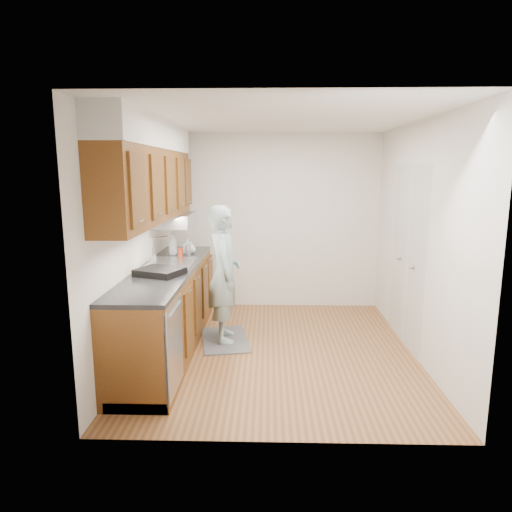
{
  "coord_description": "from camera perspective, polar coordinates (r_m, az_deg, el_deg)",
  "views": [
    {
      "loc": [
        -0.09,
        -4.81,
        1.98
      ],
      "look_at": [
        -0.23,
        0.25,
        1.03
      ],
      "focal_mm": 32.0,
      "sensor_mm": 36.0,
      "label": 1
    }
  ],
  "objects": [
    {
      "name": "ceiling",
      "position": [
        4.84,
        2.76,
        16.8
      ],
      "size": [
        3.5,
        3.5,
        0.0
      ],
      "primitive_type": "plane",
      "rotation": [
        3.14,
        0.0,
        0.0
      ],
      "color": "white",
      "rests_on": "wall_left"
    },
    {
      "name": "upper_cabinets",
      "position": [
        5.02,
        -12.94,
        10.03
      ],
      "size": [
        0.47,
        2.8,
        1.21
      ],
      "color": "brown",
      "rests_on": "wall_left"
    },
    {
      "name": "dish_rack",
      "position": [
        4.71,
        -11.93,
        -1.93
      ],
      "size": [
        0.53,
        0.5,
        0.07
      ],
      "primitive_type": "cube",
      "rotation": [
        0.0,
        0.0,
        -0.39
      ],
      "color": "black",
      "rests_on": "counter"
    },
    {
      "name": "closet_door",
      "position": [
        5.44,
        18.43,
        -0.01
      ],
      "size": [
        0.02,
        1.22,
        2.05
      ],
      "primitive_type": "cube",
      "color": "silver",
      "rests_on": "wall_right"
    },
    {
      "name": "floor",
      "position": [
        5.21,
        2.51,
        -11.7
      ],
      "size": [
        3.5,
        3.5,
        0.0
      ],
      "primitive_type": "plane",
      "color": "#946138",
      "rests_on": "ground"
    },
    {
      "name": "floor_mat",
      "position": [
        5.5,
        -3.89,
        -10.39
      ],
      "size": [
        0.67,
        0.96,
        0.02
      ],
      "primitive_type": "cube",
      "rotation": [
        0.0,
        0.0,
        0.18
      ],
      "color": "slate",
      "rests_on": "floor"
    },
    {
      "name": "counter",
      "position": [
        5.16,
        -10.97,
        -6.34
      ],
      "size": [
        0.64,
        2.8,
        1.3
      ],
      "color": "brown",
      "rests_on": "floor"
    },
    {
      "name": "wall_right",
      "position": [
        5.12,
        19.66,
        1.84
      ],
      "size": [
        0.02,
        3.5,
        2.5
      ],
      "primitive_type": "cube",
      "color": "silver",
      "rests_on": "floor"
    },
    {
      "name": "person",
      "position": [
        5.24,
        -4.02,
        -1.11
      ],
      "size": [
        0.51,
        0.69,
        1.79
      ],
      "primitive_type": "imported",
      "rotation": [
        0.0,
        0.0,
        1.72
      ],
      "color": "#91ADB1",
      "rests_on": "floor_mat"
    },
    {
      "name": "soap_bottle_b",
      "position": [
        5.89,
        -8.59,
        1.4
      ],
      "size": [
        0.09,
        0.1,
        0.21
      ],
      "primitive_type": "imported",
      "rotation": [
        0.0,
        0.0,
        -0.02
      ],
      "color": "silver",
      "rests_on": "counter"
    },
    {
      "name": "wall_left",
      "position": [
        5.07,
        -14.59,
        2.03
      ],
      "size": [
        0.02,
        3.5,
        2.5
      ],
      "primitive_type": "cube",
      "color": "silver",
      "rests_on": "floor"
    },
    {
      "name": "wall_back",
      "position": [
        6.61,
        2.36,
        4.31
      ],
      "size": [
        3.0,
        0.02,
        2.5
      ],
      "primitive_type": "cube",
      "color": "silver",
      "rests_on": "floor"
    },
    {
      "name": "soda_can",
      "position": [
        5.57,
        -9.46,
        0.38
      ],
      "size": [
        0.08,
        0.08,
        0.12
      ],
      "primitive_type": "cylinder",
      "rotation": [
        0.0,
        0.0,
        -0.28
      ],
      "color": "#A4331C",
      "rests_on": "counter"
    },
    {
      "name": "steel_can",
      "position": [
        5.71,
        -8.46,
        0.7
      ],
      "size": [
        0.07,
        0.07,
        0.13
      ],
      "primitive_type": "cylinder",
      "rotation": [
        0.0,
        0.0,
        -0.01
      ],
      "color": "#A5A5AA",
      "rests_on": "counter"
    },
    {
      "name": "soap_bottle_c",
      "position": [
        5.84,
        -8.13,
        1.06
      ],
      "size": [
        0.16,
        0.16,
        0.15
      ],
      "primitive_type": "imported",
      "rotation": [
        0.0,
        0.0,
        1.02
      ],
      "color": "silver",
      "rests_on": "counter"
    },
    {
      "name": "soap_bottle_a",
      "position": [
        5.79,
        -10.36,
        1.51
      ],
      "size": [
        0.14,
        0.14,
        0.27
      ],
      "primitive_type": "imported",
      "rotation": [
        0.0,
        0.0,
        0.47
      ],
      "color": "silver",
      "rests_on": "counter"
    }
  ]
}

